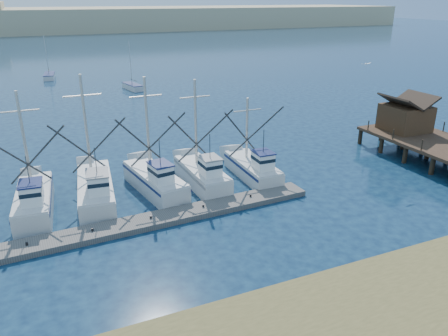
{
  "coord_description": "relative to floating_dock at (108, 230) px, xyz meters",
  "views": [
    {
      "loc": [
        -12.93,
        -20.31,
        14.82
      ],
      "look_at": [
        -0.53,
        8.0,
        2.69
      ],
      "focal_mm": 35.0,
      "sensor_mm": 36.0,
      "label": 1
    }
  ],
  "objects": [
    {
      "name": "ground",
      "position": [
        9.75,
        -6.41,
        -0.21
      ],
      "size": [
        500.0,
        500.0,
        0.0
      ],
      "primitive_type": "plane",
      "color": "#0C1C35",
      "rests_on": "ground"
    },
    {
      "name": "sailboat_near",
      "position": [
        12.43,
        47.98,
        0.3
      ],
      "size": [
        2.66,
        5.49,
        8.1
      ],
      "rotation": [
        0.0,
        0.0,
        0.19
      ],
      "color": "silver",
      "rests_on": "ground"
    },
    {
      "name": "timber_pier",
      "position": [
        31.24,
        2.05,
        2.36
      ],
      "size": [
        7.0,
        20.0,
        8.0
      ],
      "color": "black",
      "rests_on": "ground"
    },
    {
      "name": "dune_ridge",
      "position": [
        9.75,
        203.59,
        4.79
      ],
      "size": [
        360.0,
        60.0,
        10.0
      ],
      "primitive_type": "cube",
      "color": "tan",
      "rests_on": "ground"
    },
    {
      "name": "trawler_fleet",
      "position": [
        -0.66,
        5.15,
        0.76
      ],
      "size": [
        29.76,
        9.39,
        9.52
      ],
      "color": "silver",
      "rests_on": "ground"
    },
    {
      "name": "sailboat_far",
      "position": [
        -0.01,
        65.26,
        0.29
      ],
      "size": [
        2.5,
        6.31,
        8.1
      ],
      "rotation": [
        0.0,
        0.0,
        -0.11
      ],
      "color": "silver",
      "rests_on": "ground"
    },
    {
      "name": "floating_dock",
      "position": [
        0.0,
        0.0,
        0.0
      ],
      "size": [
        30.98,
        3.47,
        0.41
      ],
      "primitive_type": "cube",
      "rotation": [
        0.0,
        0.0,
        0.05
      ],
      "color": "#5E5A54",
      "rests_on": "ground"
    },
    {
      "name": "flying_gull",
      "position": [
        24.02,
        4.13,
        9.12
      ],
      "size": [
        0.99,
        0.18,
        0.18
      ],
      "color": "white",
      "rests_on": "ground"
    }
  ]
}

